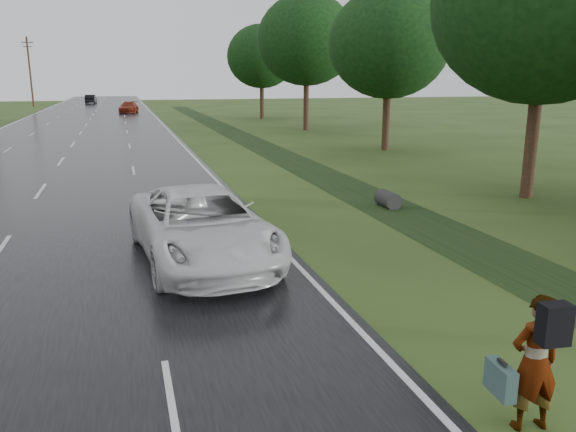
# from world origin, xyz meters

# --- Properties ---
(road) EXTENTS (14.00, 180.00, 0.04)m
(road) POSITION_xyz_m (0.00, 45.00, 0.02)
(road) COLOR black
(road) RESTS_ON ground
(edge_stripe_east) EXTENTS (0.12, 180.00, 0.01)m
(edge_stripe_east) POSITION_xyz_m (6.75, 45.00, 0.04)
(edge_stripe_east) COLOR silver
(edge_stripe_east) RESTS_ON road
(center_line) EXTENTS (0.12, 180.00, 0.01)m
(center_line) POSITION_xyz_m (0.00, 45.00, 0.04)
(center_line) COLOR silver
(center_line) RESTS_ON road
(drainage_ditch) EXTENTS (2.20, 120.00, 0.56)m
(drainage_ditch) POSITION_xyz_m (11.50, 18.71, 0.04)
(drainage_ditch) COLOR black
(drainage_ditch) RESTS_ON ground
(utility_pole_distant) EXTENTS (1.60, 0.26, 10.00)m
(utility_pole_distant) POSITION_xyz_m (-9.20, 85.00, 5.20)
(utility_pole_distant) COLOR #351F16
(utility_pole_distant) RESTS_ON ground
(tree_east_b) EXTENTS (7.60, 7.60, 10.11)m
(tree_east_b) POSITION_xyz_m (17.00, 10.00, 6.68)
(tree_east_b) COLOR #351F16
(tree_east_b) RESTS_ON ground
(tree_east_c) EXTENTS (7.00, 7.00, 9.29)m
(tree_east_c) POSITION_xyz_m (18.20, 24.00, 6.14)
(tree_east_c) COLOR #351F16
(tree_east_c) RESTS_ON ground
(tree_east_d) EXTENTS (8.00, 8.00, 10.76)m
(tree_east_d) POSITION_xyz_m (17.80, 38.00, 7.15)
(tree_east_d) COLOR #351F16
(tree_east_d) RESTS_ON ground
(tree_east_f) EXTENTS (7.20, 7.20, 9.62)m
(tree_east_f) POSITION_xyz_m (17.50, 52.00, 6.37)
(tree_east_f) COLOR #351F16
(tree_east_f) RESTS_ON ground
(pedestrian) EXTENTS (0.80, 0.76, 1.75)m
(pedestrian) POSITION_xyz_m (7.66, -1.63, 0.90)
(pedestrian) COLOR #A5998C
(pedestrian) RESTS_ON ground
(white_pickup) EXTENTS (3.26, 6.17, 1.65)m
(white_pickup) POSITION_xyz_m (4.74, 5.96, 0.87)
(white_pickup) COLOR silver
(white_pickup) RESTS_ON road
(far_car_red) EXTENTS (2.68, 4.92, 1.35)m
(far_car_red) POSITION_xyz_m (4.09, 65.96, 0.72)
(far_car_red) COLOR maroon
(far_car_red) RESTS_ON road
(far_car_dark) EXTENTS (1.79, 4.51, 1.46)m
(far_car_dark) POSITION_xyz_m (-1.56, 94.86, 0.77)
(far_car_dark) COLOR black
(far_car_dark) RESTS_ON road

